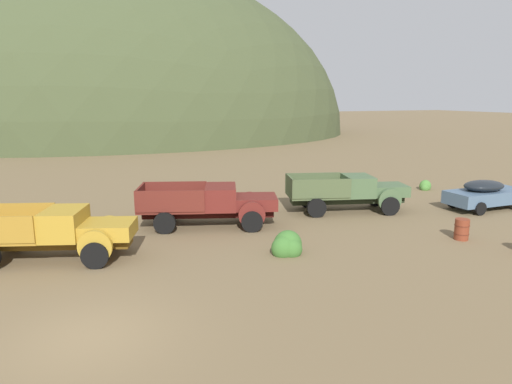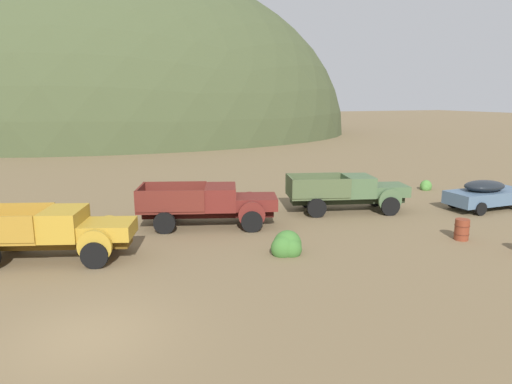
{
  "view_description": "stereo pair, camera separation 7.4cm",
  "coord_description": "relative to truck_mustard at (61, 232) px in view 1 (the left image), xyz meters",
  "views": [
    {
      "loc": [
        -0.01,
        -11.29,
        5.92
      ],
      "look_at": [
        7.86,
        8.48,
        1.48
      ],
      "focal_mm": 32.26,
      "sensor_mm": 36.0,
      "label": 1
    },
    {
      "loc": [
        0.06,
        -11.31,
        5.92
      ],
      "look_at": [
        7.86,
        8.48,
        1.48
      ],
      "focal_mm": 32.26,
      "sensor_mm": 36.0,
      "label": 2
    }
  ],
  "objects": [
    {
      "name": "oil_drum_by_truck",
      "position": [
        15.58,
        -3.68,
        -0.57
      ],
      "size": [
        0.62,
        0.62,
        0.89
      ],
      "color": "brown",
      "rests_on": "ground"
    },
    {
      "name": "ground_plane",
      "position": [
        0.68,
        -6.44,
        -1.01
      ],
      "size": [
        300.0,
        300.0,
        0.0
      ],
      "primitive_type": "plane",
      "color": "brown"
    },
    {
      "name": "car_chalk_blue",
      "position": [
        21.13,
        -0.02,
        -0.2
      ],
      "size": [
        4.78,
        2.02,
        1.57
      ],
      "rotation": [
        0.0,
        0.0,
        0.01
      ],
      "color": "slate",
      "rests_on": "ground"
    },
    {
      "name": "bush_back_edge",
      "position": [
        8.0,
        -2.57,
        -0.73
      ],
      "size": [
        1.29,
        1.18,
        1.14
      ],
      "color": "#3D702D",
      "rests_on": "ground"
    },
    {
      "name": "truck_oxblood",
      "position": [
        6.67,
        2.17,
        0.01
      ],
      "size": [
        6.62,
        4.02,
        1.91
      ],
      "rotation": [
        0.0,
        0.0,
        -0.32
      ],
      "color": "black",
      "rests_on": "ground"
    },
    {
      "name": "bush_between_trucks",
      "position": [
        21.6,
        5.27,
        -0.81
      ],
      "size": [
        0.79,
        0.71,
        0.82
      ],
      "color": "#4C8438",
      "rests_on": "ground"
    },
    {
      "name": "truck_weathered_green",
      "position": [
        14.15,
        2.17,
        0.0
      ],
      "size": [
        6.48,
        3.62,
        1.91
      ],
      "rotation": [
        0.0,
        0.0,
        -0.27
      ],
      "color": "#232B1B",
      "rests_on": "ground"
    },
    {
      "name": "truck_mustard",
      "position": [
        0.0,
        0.0,
        0.0
      ],
      "size": [
        6.38,
        3.84,
        1.91
      ],
      "rotation": [
        0.0,
        0.0,
        -0.32
      ],
      "color": "#593D12",
      "rests_on": "ground"
    },
    {
      "name": "hill_far_left",
      "position": [
        8.22,
        55.87,
        -1.01
      ],
      "size": [
        70.71,
        50.03,
        49.69
      ],
      "primitive_type": "ellipsoid",
      "color": "#424C2D",
      "rests_on": "ground"
    }
  ]
}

